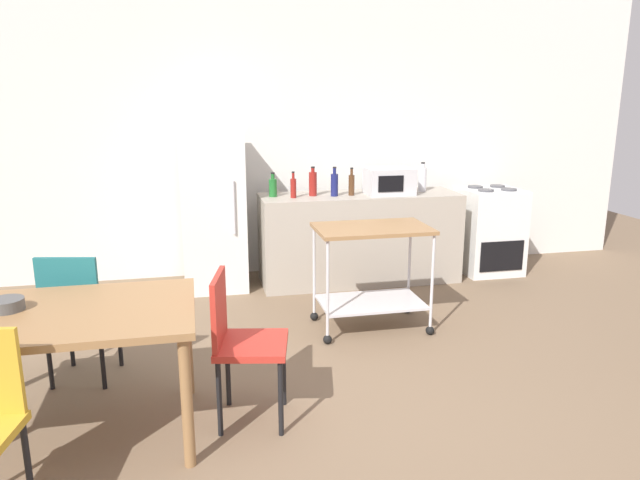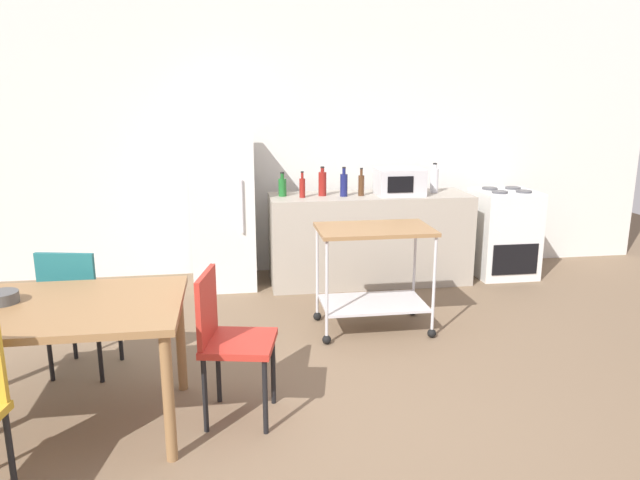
# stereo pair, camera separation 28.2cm
# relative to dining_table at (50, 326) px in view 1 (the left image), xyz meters

# --- Properties ---
(ground_plane) EXTENTS (12.00, 12.00, 0.00)m
(ground_plane) POSITION_rel_dining_table_xyz_m (1.51, -0.14, -0.67)
(ground_plane) COLOR brown
(back_wall) EXTENTS (8.40, 0.12, 2.90)m
(back_wall) POSITION_rel_dining_table_xyz_m (1.51, 3.06, 0.78)
(back_wall) COLOR silver
(back_wall) RESTS_ON ground_plane
(kitchen_counter) EXTENTS (2.00, 0.64, 0.90)m
(kitchen_counter) POSITION_rel_dining_table_xyz_m (2.41, 2.46, -0.22)
(kitchen_counter) COLOR #A89E8E
(kitchen_counter) RESTS_ON ground_plane
(dining_table) EXTENTS (1.50, 0.90, 0.75)m
(dining_table) POSITION_rel_dining_table_xyz_m (0.00, 0.00, 0.00)
(dining_table) COLOR olive
(dining_table) RESTS_ON ground_plane
(chair_teal) EXTENTS (0.47, 0.47, 0.89)m
(chair_teal) POSITION_rel_dining_table_xyz_m (0.00, 0.70, -0.15)
(chair_teal) COLOR #1E666B
(chair_teal) RESTS_ON ground_plane
(chair_red) EXTENTS (0.47, 0.47, 0.89)m
(chair_red) POSITION_rel_dining_table_xyz_m (0.99, 0.00, -0.15)
(chair_red) COLOR #B72D23
(chair_red) RESTS_ON ground_plane
(stove_oven) EXTENTS (0.60, 0.61, 0.92)m
(stove_oven) POSITION_rel_dining_table_xyz_m (3.86, 2.48, -0.22)
(stove_oven) COLOR white
(stove_oven) RESTS_ON ground_plane
(refrigerator) EXTENTS (0.60, 0.63, 1.55)m
(refrigerator) POSITION_rel_dining_table_xyz_m (0.96, 2.56, 0.10)
(refrigerator) COLOR white
(refrigerator) RESTS_ON ground_plane
(kitchen_cart) EXTENTS (0.91, 0.57, 0.85)m
(kitchen_cart) POSITION_rel_dining_table_xyz_m (2.15, 1.20, -0.10)
(kitchen_cart) COLOR olive
(kitchen_cart) RESTS_ON ground_plane
(bottle_wine) EXTENTS (0.08, 0.08, 0.24)m
(bottle_wine) POSITION_rel_dining_table_xyz_m (1.54, 2.49, 0.32)
(bottle_wine) COLOR #1E6628
(bottle_wine) RESTS_ON kitchen_counter
(bottle_hot_sauce) EXTENTS (0.06, 0.06, 0.25)m
(bottle_hot_sauce) POSITION_rel_dining_table_xyz_m (1.72, 2.38, 0.33)
(bottle_hot_sauce) COLOR maroon
(bottle_hot_sauce) RESTS_ON kitchen_counter
(bottle_sparkling_water) EXTENTS (0.08, 0.08, 0.29)m
(bottle_sparkling_water) POSITION_rel_dining_table_xyz_m (1.93, 2.47, 0.35)
(bottle_sparkling_water) COLOR maroon
(bottle_sparkling_water) RESTS_ON kitchen_counter
(bottle_vinegar) EXTENTS (0.07, 0.07, 0.29)m
(bottle_vinegar) POSITION_rel_dining_table_xyz_m (2.13, 2.40, 0.35)
(bottle_vinegar) COLOR navy
(bottle_vinegar) RESTS_ON kitchen_counter
(bottle_soy_sauce) EXTENTS (0.06, 0.06, 0.27)m
(bottle_soy_sauce) POSITION_rel_dining_table_xyz_m (2.30, 2.40, 0.34)
(bottle_soy_sauce) COLOR #4C2D19
(bottle_soy_sauce) RESTS_ON kitchen_counter
(microwave) EXTENTS (0.46, 0.35, 0.26)m
(microwave) POSITION_rel_dining_table_xyz_m (2.69, 2.39, 0.36)
(microwave) COLOR silver
(microwave) RESTS_ON kitchen_counter
(bottle_olive_oil) EXTENTS (0.08, 0.08, 0.30)m
(bottle_olive_oil) POSITION_rel_dining_table_xyz_m (3.08, 2.50, 0.36)
(bottle_olive_oil) COLOR silver
(bottle_olive_oil) RESTS_ON kitchen_counter
(fruit_bowl) EXTENTS (0.18, 0.18, 0.06)m
(fruit_bowl) POSITION_rel_dining_table_xyz_m (-0.22, 0.08, 0.11)
(fruit_bowl) COLOR #4C4C4C
(fruit_bowl) RESTS_ON dining_table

